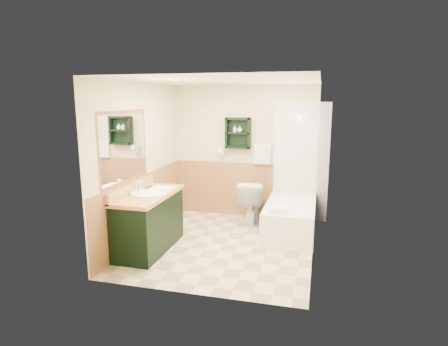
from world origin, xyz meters
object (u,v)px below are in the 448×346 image
vanity_book (146,181)px  soap_bottle_b (240,130)px  wall_shelf (238,133)px  hair_dryer (222,152)px  toilet (252,202)px  soap_bottle_a (235,131)px  bathtub (290,218)px  vanity (149,222)px

vanity_book → soap_bottle_b: size_ratio=1.84×
wall_shelf → hair_dryer: bearing=175.2°
toilet → soap_bottle_b: 1.30m
hair_dryer → soap_bottle_a: 0.46m
hair_dryer → toilet: hair_dryer is taller
wall_shelf → toilet: (0.32, -0.31, -1.17)m
soap_bottle_a → soap_bottle_b: (0.09, 0.00, 0.02)m
wall_shelf → soap_bottle_b: wall_shelf is taller
bathtub → hair_dryer: bearing=151.8°
hair_dryer → bathtub: size_ratio=0.16×
hair_dryer → soap_bottle_b: (0.33, -0.03, 0.41)m
wall_shelf → bathtub: bearing=-33.8°
wall_shelf → vanity: 2.34m
vanity → bathtub: 2.25m
toilet → vanity_book: 1.94m
hair_dryer → soap_bottle_a: soap_bottle_a is taller
vanity → soap_bottle_a: soap_bottle_a is taller
soap_bottle_b → vanity_book: bearing=-125.4°
vanity → soap_bottle_b: bearing=63.1°
soap_bottle_a → toilet: bearing=-38.2°
vanity_book → soap_bottle_b: 2.01m
toilet → soap_bottle_a: size_ratio=6.32×
vanity_book → toilet: bearing=48.6°
vanity_book → soap_bottle_a: size_ratio=1.69×
bathtub → soap_bottle_b: size_ratio=13.35×
vanity → bathtub: bearing=31.0°
hair_dryer → soap_bottle_a: size_ratio=1.97×
vanity_book → soap_bottle_b: (1.09, 1.54, 0.67)m
wall_shelf → toilet: wall_shelf is taller
wall_shelf → toilet: size_ratio=0.71×
soap_bottle_a → soap_bottle_b: bearing=0.0°
vanity → soap_bottle_a: (0.84, 1.83, 1.18)m
bathtub → soap_bottle_a: 1.85m
vanity → soap_bottle_b: size_ratio=11.70×
hair_dryer → vanity: 2.11m
wall_shelf → vanity_book: bearing=-124.4°
hair_dryer → bathtub: hair_dryer is taller
soap_bottle_b → vanity: bearing=-116.9°
wall_shelf → vanity: wall_shelf is taller
toilet → soap_bottle_b: size_ratio=6.85×
vanity_book → soap_bottle_a: 1.95m
vanity_book → soap_bottle_b: bearing=61.4°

